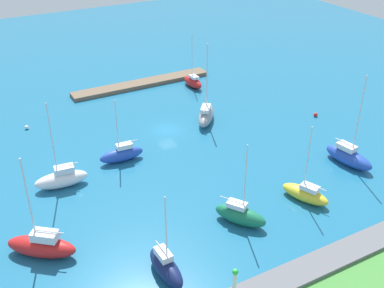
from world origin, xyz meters
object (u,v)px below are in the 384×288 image
object	(u,v)px
sailboat_navy_outer_mooring	(166,267)
pier_dock	(142,84)
sailboat_gray_lone_south	(206,114)
sailboat_red_far_north	(193,82)
sailboat_green_far_south	(240,215)
mooring_buoy_red	(316,115)
sailboat_red_inner_mooring	(42,245)
sailboat_blue_west_end	(122,154)
sailboat_white_lone_north	(62,179)
sailboat_blue_near_pier	(349,156)
sailboat_yellow_center_basin	(305,193)
mooring_buoy_white	(27,127)
harbor_beacon	(235,283)

from	to	relation	value
sailboat_navy_outer_mooring	pier_dock	bearing A→B (deg)	157.27
sailboat_gray_lone_south	sailboat_red_far_north	world-z (taller)	sailboat_gray_lone_south
sailboat_green_far_south	pier_dock	bearing A→B (deg)	138.15
sailboat_green_far_south	mooring_buoy_red	distance (m)	30.73
sailboat_red_inner_mooring	sailboat_blue_west_end	bearing A→B (deg)	-97.26
sailboat_white_lone_north	sailboat_blue_west_end	xyz separation A→B (m)	(-8.81, -2.16, -0.09)
sailboat_red_far_north	sailboat_red_inner_mooring	bearing A→B (deg)	129.95
sailboat_navy_outer_mooring	sailboat_gray_lone_south	bearing A→B (deg)	141.15
sailboat_blue_west_end	pier_dock	bearing A→B (deg)	-116.42
sailboat_white_lone_north	sailboat_blue_west_end	distance (m)	9.07
sailboat_gray_lone_south	sailboat_blue_west_end	distance (m)	16.71
sailboat_white_lone_north	sailboat_navy_outer_mooring	size ratio (longest dim) A/B	1.20
sailboat_green_far_south	sailboat_white_lone_north	xyz separation A→B (m)	(15.53, -16.68, 0.02)
pier_dock	sailboat_blue_west_end	xyz separation A→B (m)	(13.07, 23.40, 0.72)
sailboat_blue_near_pier	sailboat_gray_lone_south	world-z (taller)	sailboat_blue_near_pier
sailboat_gray_lone_south	sailboat_white_lone_north	bearing A→B (deg)	143.69
sailboat_green_far_south	sailboat_yellow_center_basin	distance (m)	9.25
sailboat_gray_lone_south	sailboat_yellow_center_basin	world-z (taller)	sailboat_gray_lone_south
sailboat_white_lone_north	sailboat_blue_west_end	bearing A→B (deg)	-160.50
sailboat_yellow_center_basin	sailboat_blue_west_end	bearing A→B (deg)	18.11
sailboat_blue_near_pier	sailboat_navy_outer_mooring	size ratio (longest dim) A/B	1.33
sailboat_red_inner_mooring	sailboat_yellow_center_basin	xyz separation A→B (m)	(-29.84, 5.59, -0.27)
sailboat_yellow_center_basin	mooring_buoy_red	distance (m)	23.62
sailboat_white_lone_north	mooring_buoy_white	xyz separation A→B (m)	(0.68, -17.92, -0.85)
sailboat_red_inner_mooring	sailboat_navy_outer_mooring	size ratio (longest dim) A/B	1.19
sailboat_green_far_south	sailboat_navy_outer_mooring	size ratio (longest dim) A/B	1.06
sailboat_green_far_south	sailboat_navy_outer_mooring	bearing A→B (deg)	-106.22
sailboat_blue_west_end	mooring_buoy_red	world-z (taller)	sailboat_blue_west_end
sailboat_blue_near_pier	mooring_buoy_red	distance (m)	14.55
sailboat_green_far_south	harbor_beacon	bearing A→B (deg)	-69.75
sailboat_blue_west_end	mooring_buoy_white	size ratio (longest dim) A/B	15.01
pier_dock	mooring_buoy_white	xyz separation A→B (m)	(22.56, 7.63, -0.04)
sailboat_blue_west_end	sailboat_red_inner_mooring	bearing A→B (deg)	46.78
sailboat_blue_near_pier	sailboat_blue_west_end	xyz separation A→B (m)	(26.47, -15.38, -0.11)
sailboat_red_inner_mooring	sailboat_gray_lone_south	size ratio (longest dim) A/B	0.92
pier_dock	sailboat_white_lone_north	distance (m)	33.65
harbor_beacon	sailboat_blue_near_pier	bearing A→B (deg)	-153.45
sailboat_green_far_south	mooring_buoy_red	size ratio (longest dim) A/B	15.68
sailboat_red_far_north	pier_dock	bearing A→B (deg)	54.73
sailboat_navy_outer_mooring	sailboat_green_far_south	bearing A→B (deg)	104.98
sailboat_gray_lone_south	mooring_buoy_white	bearing A→B (deg)	104.80
sailboat_blue_near_pier	sailboat_gray_lone_south	xyz separation A→B (m)	(10.45, -20.14, 0.07)
sailboat_navy_outer_mooring	sailboat_blue_west_end	size ratio (longest dim) A/B	1.05
sailboat_navy_outer_mooring	mooring_buoy_red	bearing A→B (deg)	116.53
harbor_beacon	mooring_buoy_white	size ratio (longest dim) A/B	6.10
harbor_beacon	sailboat_white_lone_north	distance (m)	28.12
pier_dock	sailboat_red_far_north	xyz separation A→B (m)	(-7.96, 5.17, 0.67)
sailboat_blue_west_end	sailboat_gray_lone_south	bearing A→B (deg)	-160.69
sailboat_gray_lone_south	sailboat_red_far_north	bearing A→B (deg)	17.74
sailboat_yellow_center_basin	sailboat_red_far_north	world-z (taller)	sailboat_red_far_north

